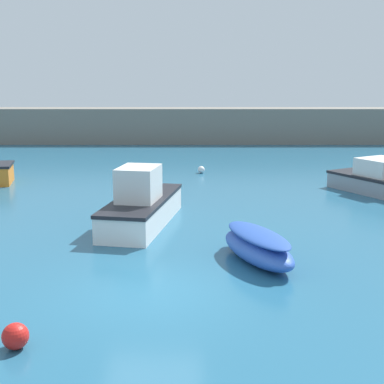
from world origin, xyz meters
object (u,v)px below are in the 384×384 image
at_px(motorboat_with_cabin, 383,181).
at_px(mooring_buoy_white, 199,170).
at_px(rowboat_with_red_cover, 255,246).
at_px(mooring_buoy_red, 13,337).
at_px(cabin_cruiser_white, 139,205).

distance_m(motorboat_with_cabin, mooring_buoy_white, 10.03).
distance_m(rowboat_with_red_cover, mooring_buoy_white, 14.92).
relative_size(motorboat_with_cabin, mooring_buoy_red, 11.33).
xyz_separation_m(motorboat_with_cabin, mooring_buoy_red, (-12.24, -14.32, -0.32)).
bearing_deg(mooring_buoy_red, rowboat_with_red_cover, 43.78).
height_order(motorboat_with_cabin, mooring_buoy_white, motorboat_with_cabin).
relative_size(motorboat_with_cabin, rowboat_with_red_cover, 1.60).
relative_size(motorboat_with_cabin, mooring_buoy_white, 15.20).
height_order(cabin_cruiser_white, mooring_buoy_white, cabin_cruiser_white).
bearing_deg(mooring_buoy_red, mooring_buoy_white, 78.84).
height_order(cabin_cruiser_white, mooring_buoy_red, cabin_cruiser_white).
relative_size(rowboat_with_red_cover, mooring_buoy_white, 9.47).
xyz_separation_m(cabin_cruiser_white, rowboat_with_red_cover, (3.68, -3.96, -0.28)).
distance_m(cabin_cruiser_white, motorboat_with_cabin, 11.87).
bearing_deg(rowboat_with_red_cover, mooring_buoy_white, 164.19).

